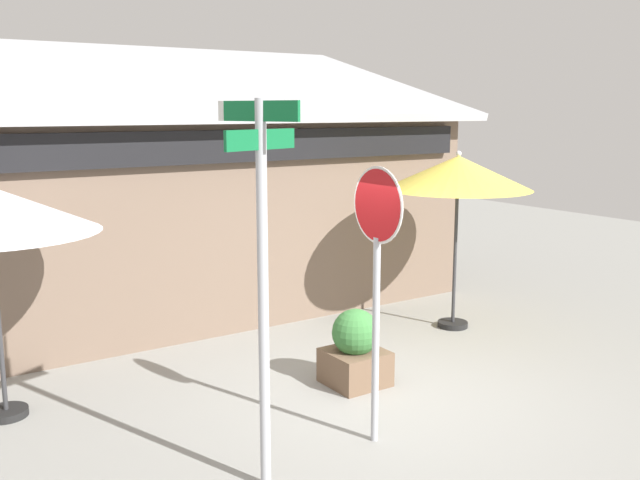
# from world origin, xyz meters

# --- Properties ---
(ground_plane) EXTENTS (28.00, 28.00, 0.10)m
(ground_plane) POSITION_xyz_m (0.00, 0.00, -0.05)
(ground_plane) COLOR gray
(cafe_building) EXTENTS (8.71, 4.95, 4.34)m
(cafe_building) POSITION_xyz_m (-0.18, 5.09, 1.62)
(cafe_building) COLOR #705B4C
(cafe_building) RESTS_ON ground
(street_sign_post) EXTENTS (0.75, 0.81, 3.26)m
(street_sign_post) POSITION_xyz_m (-2.07, -0.96, 1.95)
(street_sign_post) COLOR #A8AAB2
(street_sign_post) RESTS_ON ground
(stop_sign) EXTENTS (0.07, 0.72, 2.67)m
(stop_sign) POSITION_xyz_m (-0.77, -0.82, 1.84)
(stop_sign) COLOR #A8AAB2
(stop_sign) RESTS_ON ground
(patio_umbrella_mustard_center) EXTENTS (2.11, 2.11, 2.60)m
(patio_umbrella_mustard_center) POSITION_xyz_m (2.46, 1.41, 2.27)
(patio_umbrella_mustard_center) COLOR black
(patio_umbrella_mustard_center) RESTS_ON ground
(sidewalk_planter) EXTENTS (0.65, 0.65, 0.90)m
(sidewalk_planter) POSITION_xyz_m (-0.07, 0.45, 0.41)
(sidewalk_planter) COLOR brown
(sidewalk_planter) RESTS_ON ground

